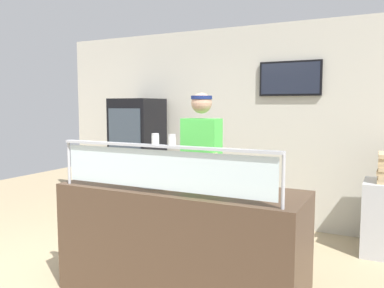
{
  "coord_description": "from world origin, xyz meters",
  "views": [
    {
      "loc": [
        2.58,
        -2.46,
        1.63
      ],
      "look_at": [
        1.13,
        0.4,
        1.32
      ],
      "focal_mm": 36.5,
      "sensor_mm": 36.0,
      "label": 1
    }
  ],
  "objects_px": {
    "pizza_tray": "(160,182)",
    "worker_figure": "(202,167)",
    "parmesan_shaker": "(155,140)",
    "drink_fridge": "(138,158)",
    "pepper_flake_shaker": "(172,141)",
    "pizza_server": "(155,180)"
  },
  "relations": [
    {
      "from": "pizza_tray",
      "to": "worker_figure",
      "type": "relative_size",
      "value": 0.25
    },
    {
      "from": "parmesan_shaker",
      "to": "drink_fridge",
      "type": "bearing_deg",
      "value": 127.62
    },
    {
      "from": "pepper_flake_shaker",
      "to": "pizza_server",
      "type": "bearing_deg",
      "value": 138.55
    },
    {
      "from": "worker_figure",
      "to": "drink_fridge",
      "type": "distance_m",
      "value": 1.96
    },
    {
      "from": "drink_fridge",
      "to": "worker_figure",
      "type": "bearing_deg",
      "value": -35.85
    },
    {
      "from": "worker_figure",
      "to": "drink_fridge",
      "type": "xyz_separation_m",
      "value": [
        -1.59,
        1.15,
        -0.14
      ]
    },
    {
      "from": "pizza_tray",
      "to": "parmesan_shaker",
      "type": "xyz_separation_m",
      "value": [
        0.16,
        -0.33,
        0.41
      ]
    },
    {
      "from": "parmesan_shaker",
      "to": "worker_figure",
      "type": "relative_size",
      "value": 0.05
    },
    {
      "from": "worker_figure",
      "to": "parmesan_shaker",
      "type": "bearing_deg",
      "value": -84.13
    },
    {
      "from": "pizza_tray",
      "to": "pepper_flake_shaker",
      "type": "xyz_separation_m",
      "value": [
        0.31,
        -0.33,
        0.4
      ]
    },
    {
      "from": "worker_figure",
      "to": "drink_fridge",
      "type": "bearing_deg",
      "value": 144.15
    },
    {
      "from": "pizza_server",
      "to": "drink_fridge",
      "type": "height_order",
      "value": "drink_fridge"
    },
    {
      "from": "pizza_tray",
      "to": "worker_figure",
      "type": "bearing_deg",
      "value": 85.55
    },
    {
      "from": "pizza_server",
      "to": "pepper_flake_shaker",
      "type": "xyz_separation_m",
      "value": [
        0.36,
        -0.31,
        0.38
      ]
    },
    {
      "from": "pizza_server",
      "to": "parmesan_shaker",
      "type": "height_order",
      "value": "parmesan_shaker"
    },
    {
      "from": "pizza_tray",
      "to": "parmesan_shaker",
      "type": "relative_size",
      "value": 5.04
    },
    {
      "from": "pizza_server",
      "to": "drink_fridge",
      "type": "relative_size",
      "value": 0.16
    },
    {
      "from": "pizza_tray",
      "to": "pepper_flake_shaker",
      "type": "bearing_deg",
      "value": -47.2
    },
    {
      "from": "parmesan_shaker",
      "to": "worker_figure",
      "type": "height_order",
      "value": "worker_figure"
    },
    {
      "from": "pizza_server",
      "to": "pizza_tray",
      "type": "bearing_deg",
      "value": 36.97
    },
    {
      "from": "pizza_tray",
      "to": "drink_fridge",
      "type": "relative_size",
      "value": 0.25
    },
    {
      "from": "drink_fridge",
      "to": "pepper_flake_shaker",
      "type": "bearing_deg",
      "value": -50.06
    }
  ]
}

